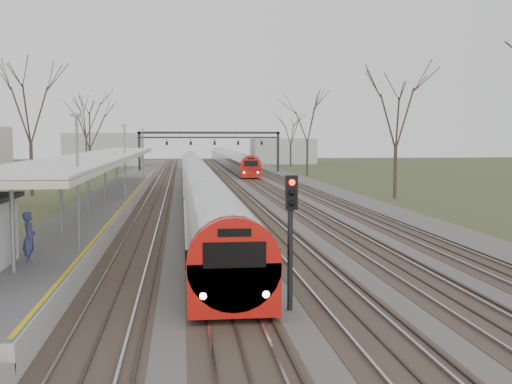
{
  "coord_description": "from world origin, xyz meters",
  "views": [
    {
      "loc": [
        -3.89,
        -10.19,
        5.18
      ],
      "look_at": [
        0.43,
        26.93,
        2.0
      ],
      "focal_mm": 45.0,
      "sensor_mm": 36.0,
      "label": 1
    }
  ],
  "objects_px": {
    "train_far": "(229,158)",
    "signal_post": "(291,222)",
    "passenger": "(29,238)",
    "train_near": "(196,176)"
  },
  "relations": [
    {
      "from": "train_near",
      "to": "signal_post",
      "type": "distance_m",
      "value": 43.6
    },
    {
      "from": "signal_post",
      "to": "passenger",
      "type": "bearing_deg",
      "value": 156.76
    },
    {
      "from": "train_far",
      "to": "signal_post",
      "type": "relative_size",
      "value": 18.34
    },
    {
      "from": "train_near",
      "to": "passenger",
      "type": "height_order",
      "value": "train_near"
    },
    {
      "from": "train_far",
      "to": "passenger",
      "type": "bearing_deg",
      "value": -98.22
    },
    {
      "from": "train_near",
      "to": "train_far",
      "type": "distance_m",
      "value": 53.44
    },
    {
      "from": "signal_post",
      "to": "train_near",
      "type": "bearing_deg",
      "value": 92.3
    },
    {
      "from": "train_near",
      "to": "passenger",
      "type": "distance_m",
      "value": 40.55
    },
    {
      "from": "train_near",
      "to": "signal_post",
      "type": "xyz_separation_m",
      "value": [
        1.75,
        -43.54,
        1.25
      ]
    },
    {
      "from": "train_near",
      "to": "signal_post",
      "type": "relative_size",
      "value": 22.0
    }
  ]
}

